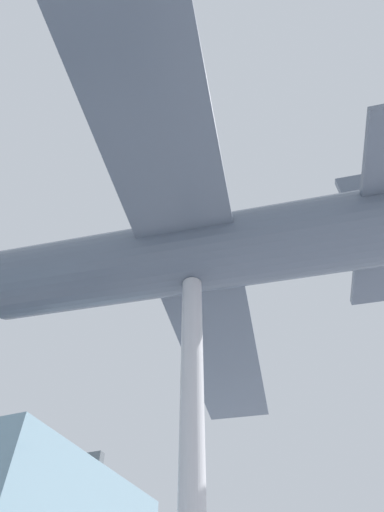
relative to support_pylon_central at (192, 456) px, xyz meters
name	(u,v)px	position (x,y,z in m)	size (l,w,h in m)	color
support_pylon_central	(192,456)	(0.00, 0.00, 0.00)	(0.46, 0.46, 7.85)	#B7B7BC
suspended_airplane	(184,257)	(-0.03, 0.22, 4.89)	(18.93, 12.30, 3.09)	#4C5666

